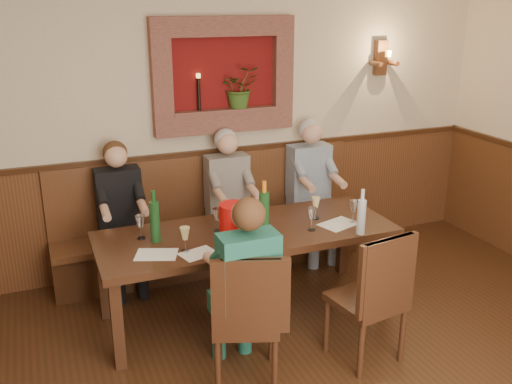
# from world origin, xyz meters

# --- Properties ---
(room_shell) EXTENTS (6.04, 6.04, 2.82)m
(room_shell) POSITION_xyz_m (0.00, 0.00, 1.89)
(room_shell) COLOR #C5B595
(room_shell) RESTS_ON ground
(wainscoting) EXTENTS (6.02, 6.02, 1.15)m
(wainscoting) POSITION_xyz_m (0.00, -0.00, 0.59)
(wainscoting) COLOR #4E2C16
(wainscoting) RESTS_ON ground
(wall_niche) EXTENTS (1.36, 0.30, 1.06)m
(wall_niche) POSITION_xyz_m (0.24, 2.94, 1.81)
(wall_niche) COLOR #630E0E
(wall_niche) RESTS_ON ground
(wall_sconce) EXTENTS (0.25, 0.20, 0.35)m
(wall_sconce) POSITION_xyz_m (1.90, 2.93, 1.94)
(wall_sconce) COLOR #4E2C16
(wall_sconce) RESTS_ON ground
(dining_table) EXTENTS (2.40, 0.90, 0.75)m
(dining_table) POSITION_xyz_m (0.00, 1.85, 0.68)
(dining_table) COLOR #321C0F
(dining_table) RESTS_ON ground
(bench) EXTENTS (3.00, 0.45, 1.11)m
(bench) POSITION_xyz_m (0.00, 2.79, 0.33)
(bench) COLOR #381E0F
(bench) RESTS_ON ground
(chair_near_left) EXTENTS (0.56, 0.56, 1.00)m
(chair_near_left) POSITION_xyz_m (-0.33, 1.02, 0.29)
(chair_near_left) COLOR #321C0F
(chair_near_left) RESTS_ON ground
(chair_near_right) EXTENTS (0.52, 0.52, 1.02)m
(chair_near_right) POSITION_xyz_m (0.58, 0.93, 0.30)
(chair_near_right) COLOR #321C0F
(chair_near_right) RESTS_ON ground
(person_bench_left) EXTENTS (0.39, 0.48, 1.36)m
(person_bench_left) POSITION_xyz_m (-0.87, 2.69, 0.56)
(person_bench_left) COLOR black
(person_bench_left) RESTS_ON ground
(person_bench_mid) EXTENTS (0.40, 0.49, 1.39)m
(person_bench_mid) POSITION_xyz_m (0.15, 2.69, 0.57)
(person_bench_mid) COLOR #5B5553
(person_bench_mid) RESTS_ON ground
(person_bench_right) EXTENTS (0.41, 0.51, 1.41)m
(person_bench_right) POSITION_xyz_m (1.02, 2.69, 0.58)
(person_bench_right) COLOR navy
(person_bench_right) RESTS_ON ground
(person_chair_front) EXTENTS (0.39, 0.48, 1.36)m
(person_chair_front) POSITION_xyz_m (-0.32, 1.07, 0.56)
(person_chair_front) COLOR #174B52
(person_chair_front) RESTS_ON ground
(spittoon_bucket) EXTENTS (0.31, 0.31, 0.27)m
(spittoon_bucket) POSITION_xyz_m (-0.13, 1.77, 0.88)
(spittoon_bucket) COLOR red
(spittoon_bucket) RESTS_ON dining_table
(wine_bottle_green_a) EXTENTS (0.10, 0.10, 0.44)m
(wine_bottle_green_a) POSITION_xyz_m (0.10, 1.74, 0.93)
(wine_bottle_green_a) COLOR #19471E
(wine_bottle_green_a) RESTS_ON dining_table
(wine_bottle_green_b) EXTENTS (0.10, 0.10, 0.41)m
(wine_bottle_green_b) POSITION_xyz_m (-0.73, 1.91, 0.92)
(wine_bottle_green_b) COLOR #19471E
(wine_bottle_green_b) RESTS_ON dining_table
(water_bottle) EXTENTS (0.09, 0.09, 0.37)m
(water_bottle) POSITION_xyz_m (0.82, 1.45, 0.90)
(water_bottle) COLOR silver
(water_bottle) RESTS_ON dining_table
(tasting_sheet_a) EXTENTS (0.36, 0.31, 0.00)m
(tasting_sheet_a) POSITION_xyz_m (-0.78, 1.67, 0.75)
(tasting_sheet_a) COLOR white
(tasting_sheet_a) RESTS_ON dining_table
(tasting_sheet_b) EXTENTS (0.27, 0.20, 0.00)m
(tasting_sheet_b) POSITION_xyz_m (0.08, 1.78, 0.75)
(tasting_sheet_b) COLOR white
(tasting_sheet_b) RESTS_ON dining_table
(tasting_sheet_c) EXTENTS (0.36, 0.31, 0.00)m
(tasting_sheet_c) POSITION_xyz_m (0.76, 1.69, 0.75)
(tasting_sheet_c) COLOR white
(tasting_sheet_c) RESTS_ON dining_table
(tasting_sheet_d) EXTENTS (0.30, 0.25, 0.00)m
(tasting_sheet_d) POSITION_xyz_m (-0.49, 1.57, 0.75)
(tasting_sheet_d) COLOR white
(tasting_sheet_d) RESTS_ON dining_table
(wine_glass_0) EXTENTS (0.08, 0.08, 0.19)m
(wine_glass_0) POSITION_xyz_m (0.49, 1.67, 0.85)
(wine_glass_0) COLOR white
(wine_glass_0) RESTS_ON dining_table
(wine_glass_1) EXTENTS (0.08, 0.08, 0.19)m
(wine_glass_1) POSITION_xyz_m (-0.56, 1.64, 0.85)
(wine_glass_1) COLOR #E8D88A
(wine_glass_1) RESTS_ON dining_table
(wine_glass_2) EXTENTS (0.08, 0.08, 0.19)m
(wine_glass_2) POSITION_xyz_m (-0.82, 2.01, 0.85)
(wine_glass_2) COLOR white
(wine_glass_2) RESTS_ON dining_table
(wine_glass_3) EXTENTS (0.08, 0.08, 0.19)m
(wine_glass_3) POSITION_xyz_m (-0.15, 1.56, 0.85)
(wine_glass_3) COLOR #E8D88A
(wine_glass_3) RESTS_ON dining_table
(wine_glass_4) EXTENTS (0.08, 0.08, 0.19)m
(wine_glass_4) POSITION_xyz_m (-0.22, 1.93, 0.85)
(wine_glass_4) COLOR white
(wine_glass_4) RESTS_ON dining_table
(wine_glass_5) EXTENTS (0.08, 0.08, 0.19)m
(wine_glass_5) POSITION_xyz_m (0.64, 1.88, 0.85)
(wine_glass_5) COLOR #E8D88A
(wine_glass_5) RESTS_ON dining_table
(wine_glass_6) EXTENTS (0.08, 0.08, 0.19)m
(wine_glass_6) POSITION_xyz_m (0.89, 1.69, 0.85)
(wine_glass_6) COLOR white
(wine_glass_6) RESTS_ON dining_table
(wine_glass_7) EXTENTS (0.08, 0.08, 0.19)m
(wine_glass_7) POSITION_xyz_m (-0.02, 1.66, 0.85)
(wine_glass_7) COLOR #E8D88A
(wine_glass_7) RESTS_ON dining_table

